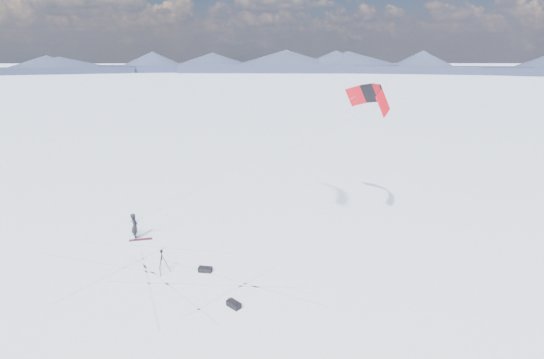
{
  "coord_description": "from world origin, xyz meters",
  "views": [
    {
      "loc": [
        5.25,
        -18.85,
        11.07
      ],
      "look_at": [
        6.0,
        5.21,
        3.64
      ],
      "focal_mm": 26.0,
      "sensor_mm": 36.0,
      "label": 1
    }
  ],
  "objects_px": {
    "snowkiter": "(136,239)",
    "tripod": "(162,258)",
    "gear_bag_a": "(205,269)",
    "gear_bag_b": "(234,304)",
    "snowboard": "(141,239)"
  },
  "relations": [
    {
      "from": "snowkiter",
      "to": "snowboard",
      "type": "distance_m",
      "value": 0.4
    },
    {
      "from": "tripod",
      "to": "gear_bag_b",
      "type": "bearing_deg",
      "value": -57.03
    },
    {
      "from": "gear_bag_a",
      "to": "gear_bag_b",
      "type": "relative_size",
      "value": 1.03
    },
    {
      "from": "snowkiter",
      "to": "gear_bag_b",
      "type": "relative_size",
      "value": 2.27
    },
    {
      "from": "snowboard",
      "to": "snowkiter",
      "type": "bearing_deg",
      "value": 141.1
    },
    {
      "from": "snowkiter",
      "to": "snowboard",
      "type": "relative_size",
      "value": 1.23
    },
    {
      "from": "snowkiter",
      "to": "tripod",
      "type": "bearing_deg",
      "value": -165.93
    },
    {
      "from": "snowkiter",
      "to": "gear_bag_b",
      "type": "xyz_separation_m",
      "value": [
        6.73,
        -7.47,
        0.14
      ]
    },
    {
      "from": "tripod",
      "to": "snowkiter",
      "type": "bearing_deg",
      "value": 103.72
    },
    {
      "from": "snowkiter",
      "to": "gear_bag_a",
      "type": "distance_m",
      "value": 6.56
    },
    {
      "from": "gear_bag_a",
      "to": "gear_bag_b",
      "type": "distance_m",
      "value": 3.65
    },
    {
      "from": "gear_bag_b",
      "to": "gear_bag_a",
      "type": "bearing_deg",
      "value": 163.28
    },
    {
      "from": "snowkiter",
      "to": "tripod",
      "type": "height_order",
      "value": "tripod"
    },
    {
      "from": "snowboard",
      "to": "tripod",
      "type": "relative_size",
      "value": 1.04
    },
    {
      "from": "snowkiter",
      "to": "gear_bag_a",
      "type": "xyz_separation_m",
      "value": [
        4.98,
        -4.26,
        0.14
      ]
    }
  ]
}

